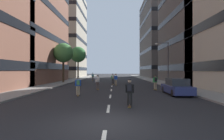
# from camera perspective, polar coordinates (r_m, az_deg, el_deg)

# --- Properties ---
(ground_plane) EXTENTS (173.82, 173.82, 0.00)m
(ground_plane) POSITION_cam_1_polar(r_m,az_deg,el_deg) (36.72, 0.21, -3.69)
(ground_plane) COLOR black
(sidewalk_left) EXTENTS (3.09, 79.67, 0.14)m
(sidewalk_left) POSITION_cam_1_polar(r_m,az_deg,el_deg) (41.40, -12.27, -3.19)
(sidewalk_left) COLOR gray
(sidewalk_left) RESTS_ON ground_plane
(sidewalk_right) EXTENTS (3.09, 79.67, 0.14)m
(sidewalk_right) POSITION_cam_1_polar(r_m,az_deg,el_deg) (41.24, 12.83, -3.20)
(sidewalk_right) COLOR gray
(sidewalk_right) RESTS_ON ground_plane
(lane_markings) EXTENTS (0.16, 67.20, 0.01)m
(lane_markings) POSITION_cam_1_polar(r_m,az_deg,el_deg) (38.25, 0.23, -3.54)
(lane_markings) COLOR silver
(lane_markings) RESTS_ON ground_plane
(building_left_far) EXTENTS (13.76, 19.36, 28.42)m
(building_left_far) POSITION_cam_1_polar(r_m,az_deg,el_deg) (64.03, -15.56, 10.69)
(building_left_far) COLOR #B2A893
(building_left_far) RESTS_ON ground_plane
(building_right_mid) EXTENTS (13.76, 18.40, 23.03)m
(building_right_mid) POSITION_cam_1_polar(r_m,az_deg,el_deg) (37.73, 28.41, 14.20)
(building_right_mid) COLOR #4C4744
(building_right_mid) RESTS_ON ground_plane
(building_right_far) EXTENTS (13.76, 23.29, 26.58)m
(building_right_far) POSITION_cam_1_polar(r_m,az_deg,el_deg) (63.67, 16.47, 9.91)
(building_right_far) COLOR #4C4744
(building_right_far) RESTS_ON ground_plane
(parked_car_near) EXTENTS (1.82, 4.40, 1.52)m
(parked_car_near) POSITION_cam_1_polar(r_m,az_deg,el_deg) (17.92, 19.94, -5.18)
(parked_car_near) COLOR navy
(parked_car_near) RESTS_ON ground_plane
(street_tree_near) EXTENTS (3.54, 3.54, 7.12)m
(street_tree_near) POSITION_cam_1_polar(r_m,az_deg,el_deg) (33.90, -15.26, 5.25)
(street_tree_near) COLOR #4C3823
(street_tree_near) RESTS_ON sidewalk_left
(street_tree_mid) EXTENTS (4.00, 4.00, 8.22)m
(street_tree_mid) POSITION_cam_1_polar(r_m,az_deg,el_deg) (46.71, -10.79, 4.84)
(street_tree_mid) COLOR #4C3823
(street_tree_mid) RESTS_ON sidewalk_left
(streetlamp_right) EXTENTS (2.13, 0.30, 6.50)m
(streetlamp_right) POSITION_cam_1_polar(r_m,az_deg,el_deg) (28.84, 16.76, 3.57)
(streetlamp_right) COLOR #3F3F44
(streetlamp_right) RESTS_ON sidewalk_right
(skater_0) EXTENTS (0.55, 0.92, 1.78)m
(skater_0) POSITION_cam_1_polar(r_m,az_deg,el_deg) (11.24, 5.64, -6.58)
(skater_0) COLOR brown
(skater_0) RESTS_ON ground_plane
(skater_1) EXTENTS (0.55, 0.91, 1.78)m
(skater_1) POSITION_cam_1_polar(r_m,az_deg,el_deg) (39.24, -6.18, -1.98)
(skater_1) COLOR brown
(skater_1) RESTS_ON ground_plane
(skater_2) EXTENTS (0.55, 0.92, 1.78)m
(skater_2) POSITION_cam_1_polar(r_m,az_deg,el_deg) (27.41, 1.22, -2.84)
(skater_2) COLOR brown
(skater_2) RESTS_ON ground_plane
(skater_3) EXTENTS (0.56, 0.92, 1.78)m
(skater_3) POSITION_cam_1_polar(r_m,az_deg,el_deg) (21.42, 13.66, -3.51)
(skater_3) COLOR brown
(skater_3) RESTS_ON ground_plane
(skater_4) EXTENTS (0.57, 0.92, 1.78)m
(skater_4) POSITION_cam_1_polar(r_m,az_deg,el_deg) (21.26, -4.57, -3.54)
(skater_4) COLOR brown
(skater_4) RESTS_ON ground_plane
(skater_5) EXTENTS (0.57, 0.92, 1.78)m
(skater_5) POSITION_cam_1_polar(r_m,az_deg,el_deg) (16.36, -10.79, -4.56)
(skater_5) COLOR brown
(skater_5) RESTS_ON ground_plane
(skater_6) EXTENTS (0.56, 0.92, 1.78)m
(skater_6) POSITION_cam_1_polar(r_m,az_deg,el_deg) (28.96, 0.29, -2.63)
(skater_6) COLOR brown
(skater_6) RESTS_ON ground_plane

